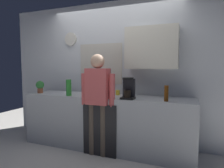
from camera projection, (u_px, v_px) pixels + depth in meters
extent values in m
plane|color=silver|center=(98.00, 154.00, 3.10)|extent=(8.00, 8.00, 0.00)
cube|color=#B2B7BC|center=(105.00, 122.00, 3.34)|extent=(2.92, 0.64, 0.91)
cube|color=black|center=(99.00, 131.00, 3.02)|extent=(0.56, 0.02, 0.82)
cube|color=silver|center=(114.00, 72.00, 3.66)|extent=(4.52, 0.10, 2.60)
cube|color=beige|center=(100.00, 64.00, 3.69)|extent=(0.86, 0.02, 0.76)
cube|color=#8CA5C6|center=(101.00, 64.00, 3.69)|extent=(0.80, 0.02, 0.70)
cube|color=silver|center=(152.00, 48.00, 3.16)|extent=(0.84, 0.32, 0.68)
cylinder|color=silver|center=(71.00, 39.00, 3.87)|extent=(0.26, 0.03, 0.26)
cube|color=black|center=(128.00, 98.00, 2.96)|extent=(0.20, 0.20, 0.03)
cube|color=black|center=(129.00, 88.00, 3.01)|extent=(0.18, 0.08, 0.28)
cylinder|color=black|center=(127.00, 94.00, 2.93)|extent=(0.11, 0.11, 0.11)
cylinder|color=black|center=(128.00, 79.00, 2.94)|extent=(0.17, 0.17, 0.03)
cylinder|color=brown|center=(166.00, 93.00, 2.75)|extent=(0.06, 0.06, 0.23)
cylinder|color=black|center=(104.00, 92.00, 3.11)|extent=(0.06, 0.06, 0.18)
cylinder|color=#2D8C33|center=(69.00, 88.00, 3.29)|extent=(0.09, 0.09, 0.28)
cylinder|color=yellow|center=(118.00, 93.00, 3.38)|extent=(0.07, 0.07, 0.08)
cylinder|color=#9E5638|center=(40.00, 91.00, 3.64)|extent=(0.10, 0.10, 0.09)
sphere|color=#2D7233|center=(40.00, 85.00, 3.63)|extent=(0.15, 0.15, 0.15)
cylinder|color=silver|center=(127.00, 91.00, 3.28)|extent=(0.14, 0.14, 0.17)
cylinder|color=brown|center=(92.00, 129.00, 3.10)|extent=(0.12, 0.12, 0.82)
cylinder|color=brown|center=(104.00, 130.00, 3.03)|extent=(0.12, 0.12, 0.82)
cube|color=#D85959|center=(98.00, 86.00, 3.00)|extent=(0.36, 0.20, 0.56)
sphere|color=#D8AD8C|center=(98.00, 61.00, 2.97)|extent=(0.22, 0.22, 0.22)
cylinder|color=#D85959|center=(84.00, 89.00, 3.09)|extent=(0.09, 0.09, 0.50)
cylinder|color=#D85959|center=(112.00, 90.00, 2.92)|extent=(0.09, 0.09, 0.50)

